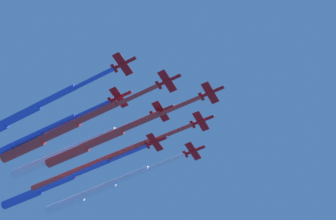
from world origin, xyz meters
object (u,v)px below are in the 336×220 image
Objects in this scene: jet_starboard_outer at (53,185)px; jet_port_inner at (87,167)px; jet_starboard_inner at (56,133)px; jet_port_outer at (19,116)px; jet_port_mid at (61,154)px; jet_lead at (100,140)px; jet_starboard_mid at (95,191)px; jet_trail_port at (25,141)px.

jet_port_inner is at bearing 124.17° from jet_starboard_outer.
jet_starboard_inner is 1.04× the size of jet_port_outer.
jet_port_mid is at bearing 20.74° from jet_port_inner.
jet_starboard_outer is at bearing -74.78° from jet_lead.
jet_starboard_mid reaches higher than jet_port_mid.
jet_trail_port is (-4.96, -12.20, 1.36)m from jet_port_outer.
jet_starboard_inner is 1.08× the size of jet_port_mid.
jet_port_outer is at bearing 29.30° from jet_port_inner.
jet_starboard_inner is at bearing 44.28° from jet_port_inner.
jet_port_inner is 1.03× the size of jet_starboard_outer.
jet_lead is at bearing 127.22° from jet_port_mid.
jet_trail_port is (24.23, -13.52, 2.30)m from jet_lead.
jet_starboard_outer is (8.77, -32.22, 1.28)m from jet_lead.
jet_lead is at bearing 177.39° from jet_port_outer.
jet_starboard_outer is at bearing -102.66° from jet_starboard_inner.
jet_trail_port is (31.96, 16.87, 0.21)m from jet_starboard_mid.
jet_port_inner is at bearing -135.72° from jet_starboard_inner.
jet_lead is 0.92× the size of jet_port_inner.
jet_port_inner is at bearing -169.52° from jet_trail_port.
jet_port_inner reaches higher than jet_port_mid.
jet_port_inner reaches higher than jet_port_outer.
jet_port_inner is 14.07m from jet_starboard_mid.
jet_starboard_inner is 0.98× the size of jet_starboard_outer.
jet_lead is 15.68m from jet_starboard_inner.
jet_starboard_mid is (-6.94, -12.24, -0.24)m from jet_port_inner.
jet_starboard_mid is (-7.72, -30.39, 2.09)m from jet_lead.
jet_port_mid is at bearing 84.51° from jet_starboard_outer.
jet_lead is 1.06× the size of jet_trail_port.
jet_starboard_inner is at bearing -8.36° from jet_lead.
jet_port_mid reaches higher than jet_starboard_inner.
jet_port_inner is 25.44m from jet_trail_port.
jet_starboard_mid reaches higher than jet_lead.
jet_lead is 0.96× the size of jet_starboard_inner.
jet_port_outer is at bearing -2.61° from jet_lead.
jet_lead reaches higher than jet_starboard_inner.
jet_port_mid is 18.44m from jet_starboard_outer.
jet_lead is at bearing 171.64° from jet_starboard_inner.
jet_starboard_outer is (-1.77, -18.36, -0.10)m from jet_port_mid.
jet_port_inner is 1.13× the size of jet_port_mid.
jet_starboard_inner is 13.84m from jet_port_outer.
jet_starboard_outer is at bearing -6.32° from jet_starboard_mid.
jet_trail_port reaches higher than jet_lead.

